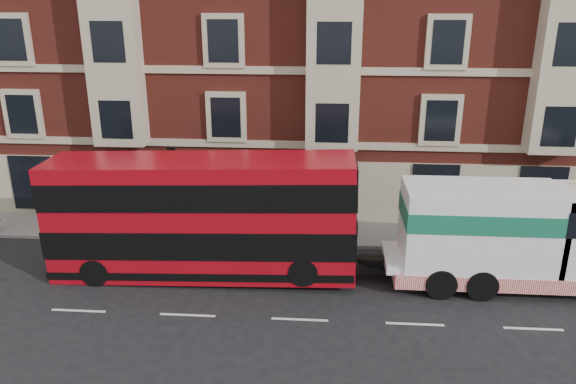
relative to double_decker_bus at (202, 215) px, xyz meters
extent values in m
plane|color=black|center=(4.04, -3.14, -2.58)|extent=(120.00, 120.00, 0.00)
cube|color=slate|center=(4.04, 4.36, -2.50)|extent=(90.00, 3.00, 0.15)
cube|color=maroon|center=(4.54, 11.86, 6.42)|extent=(45.00, 12.00, 18.00)
cylinder|color=black|center=(-1.96, 3.06, -0.43)|extent=(0.14, 0.14, 4.00)
cube|color=black|center=(-1.96, 3.06, 1.67)|extent=(0.35, 0.15, 0.50)
cube|color=#A40914|center=(0.00, 0.00, -0.06)|extent=(11.98, 2.67, 4.70)
cube|color=black|center=(0.00, 0.00, -0.76)|extent=(12.02, 2.73, 1.12)
cube|color=black|center=(0.00, 0.00, 1.16)|extent=(12.02, 2.73, 1.07)
cylinder|color=black|center=(-4.06, -1.21, -2.02)|extent=(1.11, 0.34, 1.11)
cylinder|color=black|center=(-4.06, 1.21, -2.02)|extent=(1.11, 0.34, 1.11)
cylinder|color=black|center=(4.06, -1.21, -1.70)|extent=(1.11, 0.34, 1.11)
cylinder|color=black|center=(4.06, 1.21, -1.70)|extent=(1.11, 0.34, 1.11)
cube|color=white|center=(12.00, 0.00, -1.56)|extent=(9.62, 2.46, 0.32)
cube|color=white|center=(10.72, 0.00, -0.12)|extent=(5.77, 2.67, 3.10)
cube|color=#186C4D|center=(10.72, 0.00, 0.42)|extent=(5.83, 2.71, 0.75)
cube|color=red|center=(11.79, 0.00, -1.94)|extent=(8.55, 2.73, 0.59)
cylinder|color=black|center=(10.72, -1.21, -1.99)|extent=(1.18, 0.43, 1.18)
cylinder|color=black|center=(10.72, 1.21, -1.99)|extent=(1.18, 0.43, 1.18)
cylinder|color=black|center=(9.22, -1.21, -1.99)|extent=(1.18, 0.43, 1.18)
cylinder|color=black|center=(9.22, 1.21, -1.99)|extent=(1.18, 0.43, 1.18)
camera|label=1|loc=(4.88, -20.21, 8.20)|focal=35.00mm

